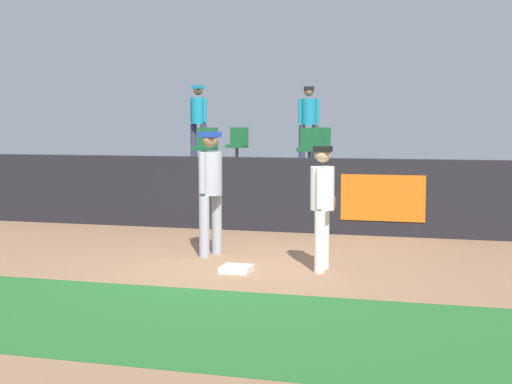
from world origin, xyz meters
The scene contains 13 objects.
ground_plane centered at (0.00, 0.00, 0.00)m, with size 60.00×60.00×0.00m, color #936B4C.
grass_foreground_strip centered at (0.00, -2.66, 0.00)m, with size 18.00×2.80×0.01m, color #26662B.
first_base centered at (0.06, -0.15, 0.04)m, with size 0.40×0.40×0.08m, color white.
player_fielder_home centered at (1.17, 0.26, 0.98)m, with size 0.33×0.53×1.70m.
player_runner_visitor centered at (-0.68, 0.94, 1.09)m, with size 0.44×0.51×1.89m.
field_wall centered at (0.01, 3.66, 0.69)m, with size 18.00×0.26×1.38m.
bleacher_platform centered at (0.00, 6.23, 0.55)m, with size 18.00×4.80×1.10m, color #59595E.
seat_back_center centered at (-0.10, 6.90, 1.57)m, with size 0.47×0.44×0.84m.
seat_front_center centered at (0.04, 5.10, 1.57)m, with size 0.47×0.44×0.84m.
seat_back_left centered at (-2.06, 6.90, 1.57)m, with size 0.44×0.44×0.84m.
seat_front_left centered at (-2.22, 5.10, 1.57)m, with size 0.45×0.44×0.84m.
spectator_hooded centered at (-0.56, 7.91, 2.15)m, with size 0.50×0.42×1.82m.
spectator_capped centered at (-3.33, 7.70, 2.19)m, with size 0.49×0.47×1.88m.
Camera 1 is at (2.86, -9.30, 1.98)m, focal length 50.20 mm.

